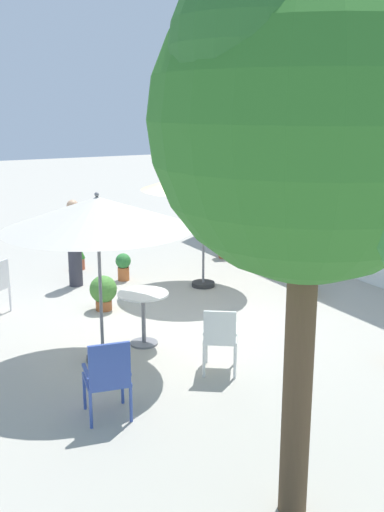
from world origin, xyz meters
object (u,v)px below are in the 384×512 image
(shade_tree, at_px, (317,120))
(standing_person, at_px, (74,242))
(patio_umbrella_1, at_px, (97,214))
(potted_plant_1, at_px, (103,291))
(potted_plant_5, at_px, (123,265))
(patio_chair_0, at_px, (220,335))
(potted_plant_4, at_px, (311,275))
(patio_chair_1, at_px, (108,375))
(potted_plant_3, at_px, (78,254))
(patio_umbrella_0, at_px, (204,180))
(cafe_table_0, at_px, (143,309))
(potted_plant_2, at_px, (224,243))

(shade_tree, relative_size, standing_person, 2.69)
(patio_umbrella_1, xyz_separation_m, potted_plant_1, (-1.97, 0.73, -1.69))
(potted_plant_1, bearing_deg, potted_plant_5, 147.47)
(patio_chair_0, height_order, potted_plant_4, patio_chair_0)
(patio_chair_1, height_order, potted_plant_3, patio_chair_1)
(patio_chair_1, bearing_deg, potted_plant_3, 165.33)
(potted_plant_4, distance_m, standing_person, 4.46)
(shade_tree, relative_size, potted_plant_5, 8.18)
(standing_person, bearing_deg, potted_plant_3, 160.33)
(potted_plant_3, xyz_separation_m, potted_plant_4, (3.66, 3.22, 0.04))
(potted_plant_4, bearing_deg, patio_chair_0, -56.52)
(potted_plant_3, distance_m, potted_plant_4, 4.88)
(patio_umbrella_0, bearing_deg, cafe_table_0, -45.71)
(potted_plant_2, bearing_deg, potted_plant_1, -60.07)
(patio_chair_1, distance_m, potted_plant_5, 5.44)
(shade_tree, xyz_separation_m, patio_umbrella_1, (-3.75, -0.40, -1.25))
(patio_chair_0, height_order, patio_chair_1, patio_chair_1)
(potted_plant_2, xyz_separation_m, potted_plant_3, (-0.61, -3.22, -0.03))
(shade_tree, bearing_deg, potted_plant_4, 140.21)
(patio_umbrella_1, height_order, potted_plant_1, patio_umbrella_1)
(potted_plant_4, bearing_deg, patio_chair_1, -62.37)
(potted_plant_1, xyz_separation_m, standing_person, (-1.60, 0.02, 0.53))
(patio_umbrella_1, relative_size, potted_plant_2, 4.11)
(potted_plant_4, height_order, potted_plant_5, potted_plant_4)
(patio_chair_0, relative_size, potted_plant_1, 1.49)
(potted_plant_1, bearing_deg, standing_person, 179.32)
(potted_plant_1, distance_m, potted_plant_2, 4.20)
(patio_umbrella_1, distance_m, potted_plant_1, 2.70)
(cafe_table_0, distance_m, potted_plant_4, 3.72)
(shade_tree, height_order, potted_plant_3, shade_tree)
(cafe_table_0, height_order, standing_person, standing_person)
(potted_plant_4, xyz_separation_m, standing_person, (-2.55, -3.62, 0.50))
(patio_chair_1, xyz_separation_m, potted_plant_4, (-2.54, 4.85, -0.17))
(patio_umbrella_0, bearing_deg, standing_person, -119.24)
(patio_umbrella_0, relative_size, potted_plant_4, 3.73)
(patio_umbrella_0, height_order, potted_plant_2, patio_umbrella_0)
(patio_umbrella_0, relative_size, patio_chair_0, 2.61)
(potted_plant_3, height_order, potted_plant_5, potted_plant_3)
(shade_tree, relative_size, patio_chair_1, 4.75)
(patio_umbrella_1, height_order, patio_chair_1, patio_umbrella_1)
(potted_plant_3, bearing_deg, patio_chair_1, -14.67)
(potted_plant_2, bearing_deg, patio_chair_1, -40.93)
(cafe_table_0, height_order, potted_plant_1, cafe_table_0)
(patio_umbrella_0, xyz_separation_m, potted_plant_4, (1.36, 1.49, -1.68))
(potted_plant_4, bearing_deg, potted_plant_3, -138.64)
(cafe_table_0, distance_m, patio_chair_1, 2.16)
(cafe_table_0, relative_size, potted_plant_5, 1.43)
(patio_chair_0, distance_m, potted_plant_4, 3.79)
(potted_plant_5, bearing_deg, standing_person, -96.16)
(patio_umbrella_1, relative_size, standing_person, 1.49)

